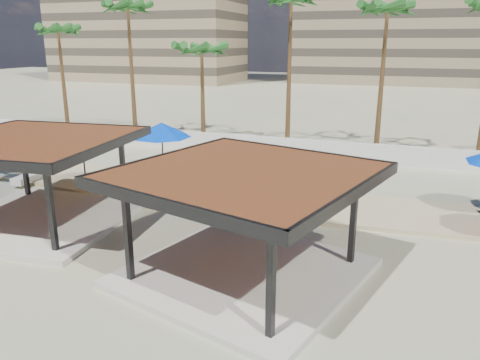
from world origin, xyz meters
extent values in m
plane|color=tan|center=(0.00, 0.00, 0.00)|extent=(200.00, 200.00, 0.00)
cube|color=#C6B284|center=(-12.00, 7.50, 0.06)|extent=(16.40, 6.19, 0.24)
cube|color=#C6B284|center=(2.00, 7.00, 0.06)|extent=(16.24, 5.11, 0.24)
cube|color=silver|center=(0.00, 16.00, 0.60)|extent=(56.00, 0.30, 1.20)
cube|color=#847259|center=(4.00, 78.00, 14.00)|extent=(38.00, 16.00, 28.00)
cube|color=beige|center=(0.25, 0.15, 0.10)|extent=(8.04, 8.04, 0.20)
cube|color=black|center=(-2.79, -1.52, 1.67)|extent=(0.22, 0.22, 2.95)
cube|color=black|center=(-1.42, 3.20, 1.67)|extent=(0.22, 0.22, 2.95)
cube|color=black|center=(1.93, -2.89, 1.67)|extent=(0.22, 0.22, 2.95)
cube|color=black|center=(3.30, 1.83, 1.67)|extent=(0.22, 0.22, 2.95)
cube|color=brown|center=(0.25, 0.15, 3.28)|extent=(8.28, 8.28, 0.28)
cube|color=black|center=(-0.68, -3.06, 3.28)|extent=(6.55, 2.00, 0.33)
cube|color=black|center=(1.18, 3.37, 3.28)|extent=(6.55, 2.00, 0.33)
cube|color=black|center=(-2.96, 1.08, 3.28)|extent=(2.00, 6.55, 0.33)
cube|color=black|center=(3.46, -0.78, 3.28)|extent=(2.00, 6.55, 0.33)
cube|color=beige|center=(-9.03, 1.67, 0.10)|extent=(7.13, 7.13, 0.20)
cube|color=black|center=(-11.73, 3.94, 1.70)|extent=(0.19, 0.19, 3.00)
cube|color=black|center=(-6.33, -0.61, 1.70)|extent=(0.19, 0.19, 3.00)
cube|color=black|center=(-6.76, 4.37, 1.70)|extent=(0.19, 0.19, 3.00)
cube|color=brown|center=(-9.03, 1.67, 3.34)|extent=(7.35, 7.35, 0.28)
cube|color=black|center=(-9.32, 5.05, 3.34)|extent=(6.88, 0.71, 0.34)
cube|color=black|center=(-5.65, 1.96, 3.34)|extent=(0.71, 6.88, 0.34)
cylinder|color=beige|center=(-9.88, 5.80, 0.24)|extent=(0.52, 0.52, 0.13)
cylinder|color=#262628|center=(-9.88, 5.80, 1.43)|extent=(0.07, 0.07, 2.51)
cone|color=#FFB40F|center=(-9.88, 5.80, 2.51)|extent=(3.58, 3.58, 0.73)
cylinder|color=beige|center=(-7.45, 9.20, 0.25)|extent=(0.54, 0.54, 0.13)
cylinder|color=#262628|center=(-7.45, 9.20, 1.48)|extent=(0.08, 0.08, 2.60)
cone|color=#003ACF|center=(-7.45, 9.20, 2.60)|extent=(3.93, 3.93, 0.76)
cube|color=white|center=(-13.34, 5.80, 0.32)|extent=(0.71, 1.97, 0.27)
cube|color=white|center=(-13.34, 5.80, 0.48)|extent=(0.71, 1.97, 0.06)
cube|color=white|center=(-13.35, 6.56, 0.72)|extent=(0.66, 0.68, 0.50)
cone|color=brown|center=(-21.00, 18.30, 4.04)|extent=(0.36, 0.36, 8.09)
ellipsoid|color=#205D21|center=(-21.00, 18.30, 7.84)|extent=(3.00, 3.00, 1.80)
cone|color=brown|center=(-15.00, 18.70, 4.81)|extent=(0.36, 0.36, 9.63)
ellipsoid|color=#205D21|center=(-15.00, 18.70, 9.38)|extent=(3.00, 3.00, 1.80)
cone|color=brown|center=(-9.00, 18.10, 3.37)|extent=(0.36, 0.36, 6.74)
ellipsoid|color=#205D21|center=(-9.00, 18.10, 6.49)|extent=(3.00, 3.00, 1.80)
cone|color=brown|center=(-3.00, 18.90, 4.92)|extent=(0.36, 0.36, 9.84)
ellipsoid|color=#205D21|center=(-3.00, 18.90, 9.59)|extent=(3.00, 3.00, 1.80)
cone|color=brown|center=(3.00, 18.40, 4.56)|extent=(0.36, 0.36, 9.13)
ellipsoid|color=#205D21|center=(3.00, 18.40, 8.88)|extent=(3.00, 3.00, 1.80)
camera|label=1|loc=(4.49, -12.35, 7.01)|focal=35.00mm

